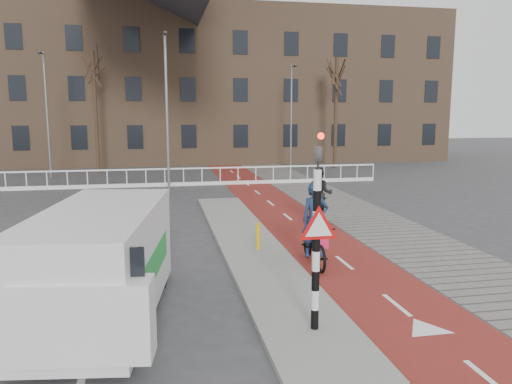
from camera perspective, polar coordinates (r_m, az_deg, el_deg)
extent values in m
plane|color=#38383A|center=(11.35, 6.52, -11.43)|extent=(120.00, 120.00, 0.00)
cube|color=maroon|center=(21.05, 2.26, -1.75)|extent=(2.50, 60.00, 0.01)
cube|color=slate|center=(21.86, 9.43, -1.47)|extent=(3.00, 60.00, 0.01)
cube|color=gray|center=(14.87, -0.72, -6.13)|extent=(1.80, 16.00, 0.12)
cylinder|color=black|center=(8.88, 6.88, -6.72)|extent=(0.14, 0.14, 2.88)
imported|color=black|center=(8.56, 7.11, 5.22)|extent=(0.13, 0.16, 0.80)
cylinder|color=#FF0C05|center=(8.42, 7.43, 6.37)|extent=(0.11, 0.02, 0.11)
cylinder|color=#F7B50D|center=(14.20, 0.26, -5.04)|extent=(0.12, 0.12, 0.76)
imported|color=black|center=(13.18, 6.72, -5.94)|extent=(0.82, 2.13, 1.10)
imported|color=#172644|center=(13.03, 6.78, -3.19)|extent=(0.72, 0.49, 1.92)
cube|color=#D01D49|center=(12.63, 7.60, -5.61)|extent=(0.28, 0.19, 0.34)
imported|color=black|center=(17.53, 7.27, -2.06)|extent=(1.31, 2.00, 1.17)
imported|color=black|center=(17.43, 7.30, -0.22)|extent=(1.10, 1.00, 1.84)
cube|color=silver|center=(10.07, -17.29, -7.54)|extent=(2.71, 5.26, 2.01)
cube|color=green|center=(10.27, -22.96, -8.13)|extent=(0.48, 3.18, 0.55)
cube|color=green|center=(10.04, -11.45, -7.96)|extent=(0.48, 3.18, 0.55)
cube|color=black|center=(7.91, -19.12, -9.19)|extent=(1.80, 0.31, 0.90)
cylinder|color=black|center=(9.10, -25.23, -15.25)|extent=(0.35, 0.73, 0.70)
cylinder|color=black|center=(8.61, -14.23, -16.05)|extent=(0.35, 0.73, 0.70)
cylinder|color=black|center=(12.10, -19.05, -8.80)|extent=(0.35, 0.73, 0.70)
cylinder|color=black|center=(11.74, -10.93, -9.01)|extent=(0.35, 0.73, 0.70)
cube|color=silver|center=(27.35, -14.60, 2.48)|extent=(28.00, 0.08, 0.08)
cube|color=silver|center=(27.45, -14.53, 0.72)|extent=(28.00, 0.10, 0.20)
cube|color=#7F6047|center=(42.17, -10.86, 11.71)|extent=(46.00, 10.00, 12.00)
cylinder|color=#302115|center=(34.59, -17.85, 8.61)|extent=(0.24, 0.24, 7.85)
cylinder|color=#302115|center=(36.09, 9.10, 8.86)|extent=(0.26, 0.26, 7.76)
cylinder|color=slate|center=(23.88, -10.13, 8.48)|extent=(0.12, 0.12, 7.53)
cylinder|color=slate|center=(32.66, -22.75, 7.99)|extent=(0.12, 0.12, 7.46)
cylinder|color=slate|center=(34.96, 4.04, 8.44)|extent=(0.12, 0.12, 7.15)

